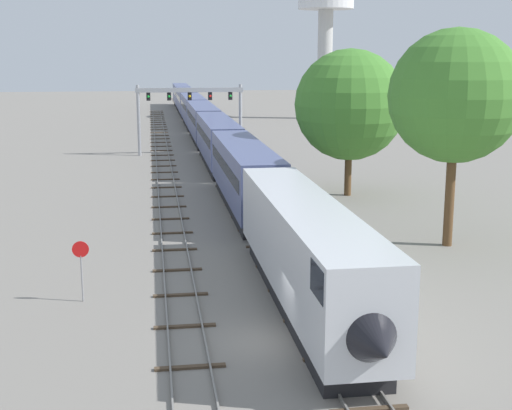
% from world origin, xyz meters
% --- Properties ---
extents(ground_plane, '(400.00, 400.00, 0.00)m').
position_xyz_m(ground_plane, '(0.00, 0.00, 0.00)').
color(ground_plane, gray).
extents(track_main, '(2.60, 200.00, 0.16)m').
position_xyz_m(track_main, '(2.00, 60.00, 0.07)').
color(track_main, slate).
rests_on(track_main, ground).
extents(track_near, '(2.60, 160.00, 0.16)m').
position_xyz_m(track_near, '(-3.50, 40.00, 0.07)').
color(track_near, slate).
rests_on(track_near, ground).
extents(passenger_train, '(3.04, 145.65, 4.80)m').
position_xyz_m(passenger_train, '(2.00, 66.57, 2.61)').
color(passenger_train, silver).
rests_on(passenger_train, ground).
extents(signal_gantry, '(12.10, 0.49, 7.89)m').
position_xyz_m(signal_gantry, '(-0.25, 54.46, 5.81)').
color(signal_gantry, '#999BA0').
rests_on(signal_gantry, ground).
extents(water_tower, '(9.78, 9.78, 25.53)m').
position_xyz_m(water_tower, '(25.87, 97.42, 20.02)').
color(water_tower, beige).
rests_on(water_tower, ground).
extents(stop_sign, '(0.76, 0.08, 2.88)m').
position_xyz_m(stop_sign, '(-8.00, 5.91, 1.87)').
color(stop_sign, gray).
rests_on(stop_sign, ground).
extents(trackside_tree_left, '(8.78, 8.78, 11.68)m').
position_xyz_m(trackside_tree_left, '(10.97, 28.62, 7.28)').
color(trackside_tree_left, brown).
rests_on(trackside_tree_left, ground).
extents(trackside_tree_mid, '(7.72, 7.72, 12.73)m').
position_xyz_m(trackside_tree_mid, '(12.68, 12.78, 8.85)').
color(trackside_tree_mid, brown).
rests_on(trackside_tree_mid, ground).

